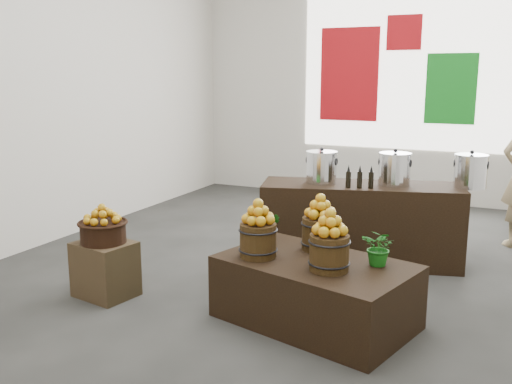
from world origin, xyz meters
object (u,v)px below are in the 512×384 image
at_px(wicker_basket, 103,233).
at_px(stock_pot_left, 321,168).
at_px(display_table, 315,292).
at_px(crate, 105,269).
at_px(stock_pot_center, 395,170).
at_px(stock_pot_right, 471,172).
at_px(counter, 360,223).

relative_size(wicker_basket, stock_pot_left, 1.26).
distance_m(display_table, stock_pot_left, 1.71).
distance_m(crate, stock_pot_center, 2.93).
bearing_deg(stock_pot_right, stock_pot_center, -164.22).
xyz_separation_m(crate, stock_pot_center, (2.08, 1.93, 0.73)).
relative_size(counter, stock_pot_right, 6.47).
bearing_deg(stock_pot_right, crate, -142.55).
bearing_deg(display_table, counter, 107.39).
bearing_deg(wicker_basket, display_table, 7.74).
bearing_deg(crate, stock_pot_right, 37.45).
height_order(crate, wicker_basket, wicker_basket).
height_order(display_table, stock_pot_left, stock_pot_left).
relative_size(crate, stock_pot_right, 1.57).
height_order(display_table, stock_pot_right, stock_pot_right).
bearing_deg(stock_pot_left, display_table, -72.85).
bearing_deg(wicker_basket, stock_pot_right, 37.45).
bearing_deg(wicker_basket, stock_pot_left, 51.43).
relative_size(wicker_basket, display_table, 0.27).
height_order(wicker_basket, counter, counter).
bearing_deg(counter, stock_pot_left, -180.00).
distance_m(display_table, counter, 1.60).
bearing_deg(crate, stock_pot_left, 51.43).
distance_m(crate, stock_pot_right, 3.58).
xyz_separation_m(display_table, stock_pot_right, (0.94, 1.88, 0.72)).
relative_size(stock_pot_left, stock_pot_center, 1.00).
bearing_deg(crate, counter, 46.10).
distance_m(crate, wicker_basket, 0.33).
bearing_deg(stock_pot_left, counter, 15.78).
relative_size(counter, stock_pot_left, 6.47).
xyz_separation_m(wicker_basket, stock_pot_center, (2.08, 1.93, 0.40)).
xyz_separation_m(wicker_basket, counter, (1.78, 1.85, -0.17)).
height_order(wicker_basket, stock_pot_right, stock_pot_right).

